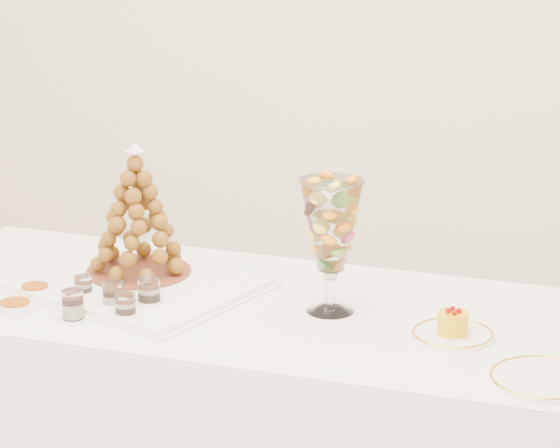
% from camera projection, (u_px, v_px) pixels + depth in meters
% --- Properties ---
extents(buffet_table, '(1.97, 0.85, 0.74)m').
position_uv_depth(buffet_table, '(261.00, 437.00, 3.50)').
color(buffet_table, white).
rests_on(buffet_table, ground).
extents(lace_tray, '(0.75, 0.65, 0.02)m').
position_uv_depth(lace_tray, '(130.00, 282.00, 3.53)').
color(lace_tray, white).
rests_on(lace_tray, buffet_table).
extents(macaron_vase, '(0.16, 0.16, 0.34)m').
position_uv_depth(macaron_vase, '(331.00, 227.00, 3.29)').
color(macaron_vase, white).
rests_on(macaron_vase, buffet_table).
extents(cake_plate, '(0.20, 0.20, 0.01)m').
position_uv_depth(cake_plate, '(453.00, 335.00, 3.20)').
color(cake_plate, white).
rests_on(cake_plate, buffet_table).
extents(spare_plate, '(0.25, 0.25, 0.01)m').
position_uv_depth(spare_plate, '(544.00, 379.00, 2.95)').
color(spare_plate, white).
rests_on(spare_plate, buffet_table).
extents(verrine_a, '(0.05, 0.05, 0.06)m').
position_uv_depth(verrine_a, '(83.00, 287.00, 3.44)').
color(verrine_a, white).
rests_on(verrine_a, buffet_table).
extents(verrine_b, '(0.06, 0.06, 0.07)m').
position_uv_depth(verrine_b, '(113.00, 296.00, 3.36)').
color(verrine_b, white).
rests_on(verrine_b, buffet_table).
extents(verrine_c, '(0.07, 0.07, 0.08)m').
position_uv_depth(verrine_c, '(149.00, 293.00, 3.37)').
color(verrine_c, white).
rests_on(verrine_c, buffet_table).
extents(verrine_d, '(0.06, 0.06, 0.07)m').
position_uv_depth(verrine_d, '(73.00, 304.00, 3.30)').
color(verrine_d, white).
rests_on(verrine_d, buffet_table).
extents(verrine_e, '(0.06, 0.06, 0.07)m').
position_uv_depth(verrine_e, '(125.00, 307.00, 3.29)').
color(verrine_e, white).
rests_on(verrine_e, buffet_table).
extents(ramekin_back, '(0.08, 0.08, 0.02)m').
position_uv_depth(ramekin_back, '(35.00, 291.00, 3.46)').
color(ramekin_back, white).
rests_on(ramekin_back, buffet_table).
extents(ramekin_front, '(0.09, 0.09, 0.03)m').
position_uv_depth(ramekin_front, '(15.00, 308.00, 3.34)').
color(ramekin_front, white).
rests_on(ramekin_front, buffet_table).
extents(croquembouche, '(0.30, 0.30, 0.35)m').
position_uv_depth(croquembouche, '(137.00, 211.00, 3.52)').
color(croquembouche, brown).
rests_on(croquembouche, lace_tray).
extents(mousse_cake, '(0.08, 0.08, 0.07)m').
position_uv_depth(mousse_cake, '(453.00, 323.00, 3.18)').
color(mousse_cake, '#F0AC0B').
rests_on(mousse_cake, cake_plate).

